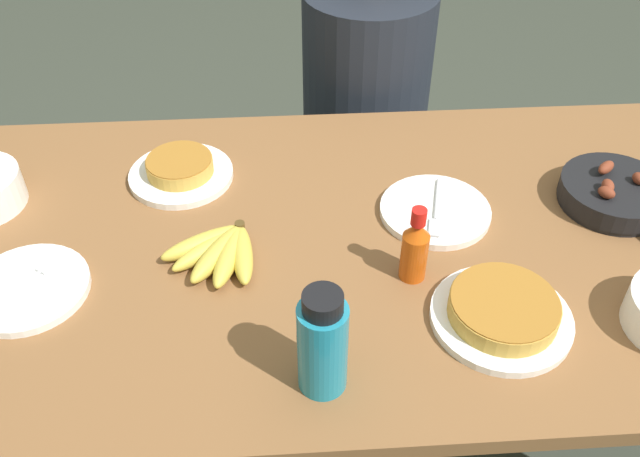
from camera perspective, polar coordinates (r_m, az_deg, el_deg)
name	(u,v)px	position (r m, az deg, el deg)	size (l,w,h in m)	color
ground_plane	(320,432)	(1.90, 0.00, -16.77)	(14.00, 14.00, 0.00)	#383D33
dining_table	(320,268)	(1.41, 0.00, -3.36)	(1.84, 0.93, 0.70)	brown
banana_bunch	(221,251)	(1.32, -8.35, -1.85)	(0.19, 0.19, 0.04)	gold
skillet	(615,194)	(1.55, 23.59, 2.68)	(0.23, 0.34, 0.08)	black
frittata_plate_center	(502,312)	(1.23, 15.11, -6.80)	(0.25, 0.25, 0.05)	white
frittata_plate_side	(181,170)	(1.53, -11.66, 4.81)	(0.23, 0.23, 0.05)	white
empty_plate_near_front	(27,288)	(1.36, -23.42, -4.65)	(0.23, 0.23, 0.02)	white
empty_plate_far_left	(435,211)	(1.43, 9.67, 1.48)	(0.23, 0.23, 0.02)	white
water_bottle	(323,344)	(1.05, 0.22, -9.67)	(0.08, 0.08, 0.20)	teal
hot_sauce_bottle	(415,248)	(1.25, 8.00, -1.65)	(0.05, 0.05, 0.16)	#C64C0F
person_figure	(364,134)	(2.07, 3.70, 7.92)	(0.40, 0.40, 1.17)	black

